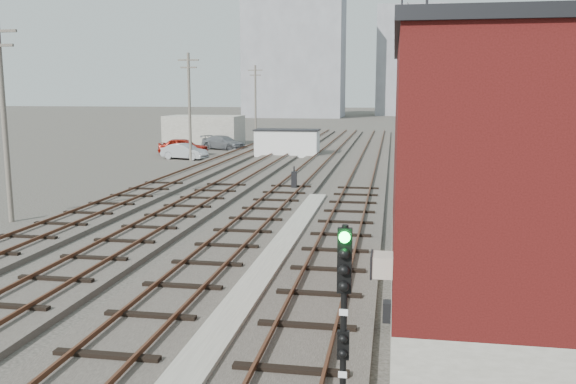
% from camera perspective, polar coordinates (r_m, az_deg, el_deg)
% --- Properties ---
extents(ground, '(320.00, 320.00, 0.00)m').
position_cam_1_polar(ground, '(64.89, 5.84, 4.19)').
color(ground, '#282621').
rests_on(ground, ground).
extents(track_right, '(3.20, 90.00, 0.39)m').
position_cam_1_polar(track_right, '(43.89, 7.18, 1.83)').
color(track_right, '#332D28').
rests_on(track_right, ground).
extents(track_mid_right, '(3.20, 90.00, 0.39)m').
position_cam_1_polar(track_mid_right, '(44.25, 1.99, 1.96)').
color(track_mid_right, '#332D28').
rests_on(track_mid_right, ground).
extents(track_mid_left, '(3.20, 90.00, 0.39)m').
position_cam_1_polar(track_mid_left, '(44.96, -3.07, 2.07)').
color(track_mid_left, '#332D28').
rests_on(track_mid_left, ground).
extents(track_left, '(3.20, 90.00, 0.39)m').
position_cam_1_polar(track_left, '(46.01, -7.93, 2.16)').
color(track_left, '#332D28').
rests_on(track_left, ground).
extents(platform_curb, '(0.90, 28.00, 0.26)m').
position_cam_1_polar(platform_curb, '(19.73, -2.15, -7.42)').
color(platform_curb, gray).
rests_on(platform_curb, ground).
extents(brick_building, '(6.54, 12.20, 7.22)m').
position_cam_1_polar(brick_building, '(16.90, 20.16, 1.32)').
color(brick_building, gray).
rests_on(brick_building, ground).
extents(lattice_tower, '(1.60, 1.60, 15.00)m').
position_cam_1_polar(lattice_tower, '(39.52, 11.56, 11.63)').
color(lattice_tower, black).
rests_on(lattice_tower, ground).
extents(utility_pole_left_a, '(1.80, 0.24, 9.00)m').
position_cam_1_polar(utility_pole_left_a, '(29.77, -25.06, 6.53)').
color(utility_pole_left_a, '#595147').
rests_on(utility_pole_left_a, ground).
extents(utility_pole_left_b, '(1.80, 0.24, 9.00)m').
position_cam_1_polar(utility_pole_left_b, '(52.30, -9.21, 8.15)').
color(utility_pole_left_b, '#595147').
rests_on(utility_pole_left_b, ground).
extents(utility_pole_left_c, '(1.80, 0.24, 9.00)m').
position_cam_1_polar(utility_pole_left_c, '(76.38, -3.07, 8.61)').
color(utility_pole_left_c, '#595147').
rests_on(utility_pole_left_c, ground).
extents(utility_pole_right_a, '(1.80, 0.24, 9.00)m').
position_cam_1_polar(utility_pole_right_a, '(32.55, 13.53, 7.32)').
color(utility_pole_right_a, '#595147').
rests_on(utility_pole_right_a, ground).
extents(utility_pole_right_b, '(1.80, 0.24, 9.00)m').
position_cam_1_polar(utility_pole_right_b, '(62.51, 11.80, 8.26)').
color(utility_pole_right_b, '#595147').
rests_on(utility_pole_right_b, ground).
extents(apartment_left, '(22.00, 14.00, 30.00)m').
position_cam_1_polar(apartment_left, '(141.56, 0.66, 13.11)').
color(apartment_left, gray).
rests_on(apartment_left, ground).
extents(apartment_right, '(16.00, 12.00, 26.00)m').
position_cam_1_polar(apartment_right, '(154.68, 11.33, 11.88)').
color(apartment_right, gray).
rests_on(apartment_right, ground).
extents(shed_left, '(8.00, 5.00, 3.20)m').
position_cam_1_polar(shed_left, '(67.76, -7.83, 5.73)').
color(shed_left, gray).
rests_on(shed_left, ground).
extents(shed_right, '(6.00, 6.00, 4.00)m').
position_cam_1_polar(shed_right, '(74.71, 13.35, 6.21)').
color(shed_right, gray).
rests_on(shed_right, ground).
extents(signal_mast, '(0.40, 0.40, 3.68)m').
position_cam_1_polar(signal_mast, '(10.43, 5.23, -11.57)').
color(signal_mast, gray).
rests_on(signal_mast, ground).
extents(switch_stand, '(0.33, 0.33, 1.37)m').
position_cam_1_polar(switch_stand, '(36.08, 0.57, 1.13)').
color(switch_stand, black).
rests_on(switch_stand, ground).
extents(site_trailer, '(5.84, 2.55, 2.46)m').
position_cam_1_polar(site_trailer, '(55.38, -0.08, 4.64)').
color(site_trailer, silver).
rests_on(site_trailer, ground).
extents(car_red, '(4.68, 2.09, 1.56)m').
position_cam_1_polar(car_red, '(57.42, -9.74, 4.22)').
color(car_red, maroon).
rests_on(car_red, ground).
extents(car_silver, '(4.35, 2.38, 1.36)m').
position_cam_1_polar(car_silver, '(53.69, -9.66, 3.76)').
color(car_silver, '#A1A5A9').
rests_on(car_silver, ground).
extents(car_grey, '(5.21, 3.70, 1.40)m').
position_cam_1_polar(car_grey, '(62.32, -6.06, 4.62)').
color(car_grey, slate).
rests_on(car_grey, ground).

